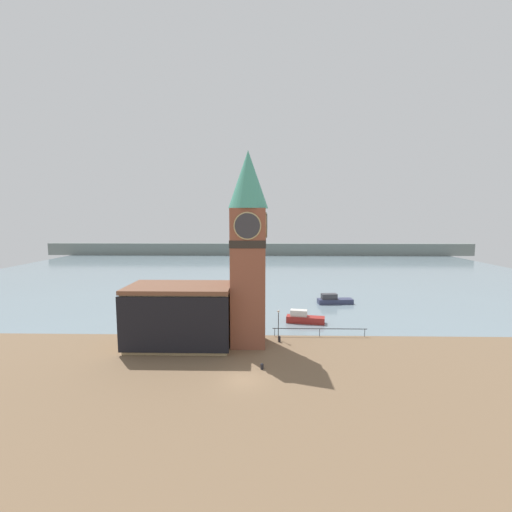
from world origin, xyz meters
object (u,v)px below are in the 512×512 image
(mooring_bollard_near, at_px, (262,366))
(lamp_post, at_px, (278,319))
(pier_building, at_px, (180,315))
(boat_near, at_px, (304,318))
(boat_far, at_px, (334,300))
(mooring_bollard_far, at_px, (279,339))
(clock_tower, at_px, (248,244))

(mooring_bollard_near, distance_m, lamp_post, 9.32)
(pier_building, height_order, lamp_post, pier_building)
(boat_near, xyz_separation_m, lamp_post, (-4.19, -7.40, 2.06))
(pier_building, bearing_deg, mooring_bollard_near, -32.89)
(boat_near, bearing_deg, boat_far, 70.20)
(mooring_bollard_near, bearing_deg, lamp_post, 76.58)
(mooring_bollard_far, distance_m, lamp_post, 2.46)
(mooring_bollard_near, xyz_separation_m, mooring_bollard_far, (2.19, 7.96, 0.11))
(clock_tower, distance_m, mooring_bollard_far, 12.83)
(pier_building, bearing_deg, boat_near, 30.17)
(clock_tower, xyz_separation_m, pier_building, (-8.45, -0.68, -8.84))
(boat_near, bearing_deg, lamp_post, -109.06)
(clock_tower, relative_size, pier_building, 1.87)
(pier_building, xyz_separation_m, mooring_bollard_far, (12.37, 1.38, -3.36))
(boat_far, distance_m, mooring_bollard_near, 30.87)
(boat_near, xyz_separation_m, mooring_bollard_near, (-6.28, -16.15, -0.38))
(pier_building, xyz_separation_m, boat_near, (16.46, 9.57, -3.09))
(mooring_bollard_far, bearing_deg, boat_near, 63.44)
(pier_building, relative_size, lamp_post, 3.21)
(boat_far, relative_size, lamp_post, 1.65)
(clock_tower, height_order, lamp_post, clock_tower)
(boat_near, xyz_separation_m, mooring_bollard_far, (-4.09, -8.19, -0.27))
(clock_tower, relative_size, boat_far, 3.63)
(pier_building, xyz_separation_m, lamp_post, (12.27, 2.17, -1.03))
(mooring_bollard_near, relative_size, lamp_post, 0.16)
(boat_near, bearing_deg, pier_building, -139.34)
(mooring_bollard_near, bearing_deg, pier_building, 147.11)
(mooring_bollard_far, relative_size, lamp_post, 0.21)
(boat_near, bearing_deg, mooring_bollard_near, -100.77)
(pier_building, bearing_deg, mooring_bollard_far, 6.37)
(mooring_bollard_near, bearing_deg, boat_far, 64.77)
(clock_tower, height_order, mooring_bollard_far, clock_tower)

